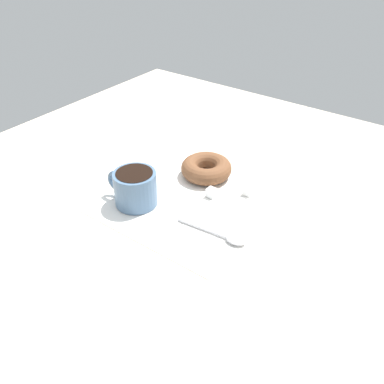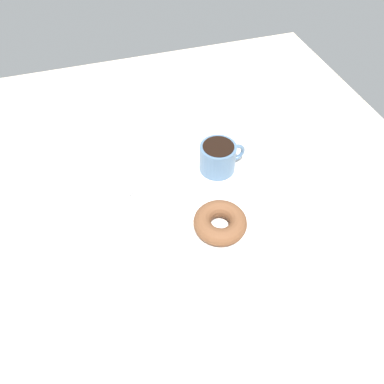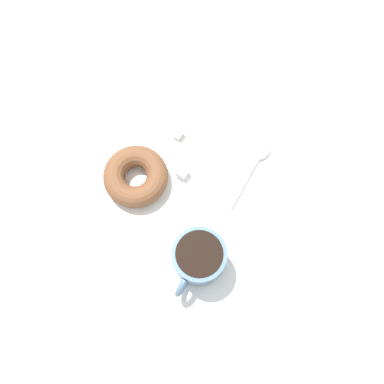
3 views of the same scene
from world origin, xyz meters
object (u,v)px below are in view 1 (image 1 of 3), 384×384
(spoon, at_px, (226,237))
(sugar_cube_extra, at_px, (248,191))
(coffee_cup, at_px, (135,187))
(donut, at_px, (206,168))
(sugar_cube, at_px, (211,192))

(spoon, relative_size, sugar_cube_extra, 8.32)
(coffee_cup, bearing_deg, donut, 161.39)
(spoon, distance_m, sugar_cube_extra, 0.15)
(donut, bearing_deg, spoon, 44.13)
(donut, distance_m, sugar_cube, 0.08)
(coffee_cup, height_order, sugar_cube_extra, coffee_cup)
(donut, bearing_deg, coffee_cup, -18.61)
(spoon, distance_m, sugar_cube, 0.13)
(spoon, xyz_separation_m, sugar_cube_extra, (-0.14, -0.04, 0.00))
(donut, relative_size, spoon, 0.79)
(coffee_cup, bearing_deg, sugar_cube, 134.55)
(spoon, bearing_deg, donut, -135.87)
(coffee_cup, xyz_separation_m, sugar_cube_extra, (-0.15, 0.16, -0.03))
(coffee_cup, height_order, donut, coffee_cup)
(spoon, xyz_separation_m, sugar_cube, (-0.09, -0.09, 0.00))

